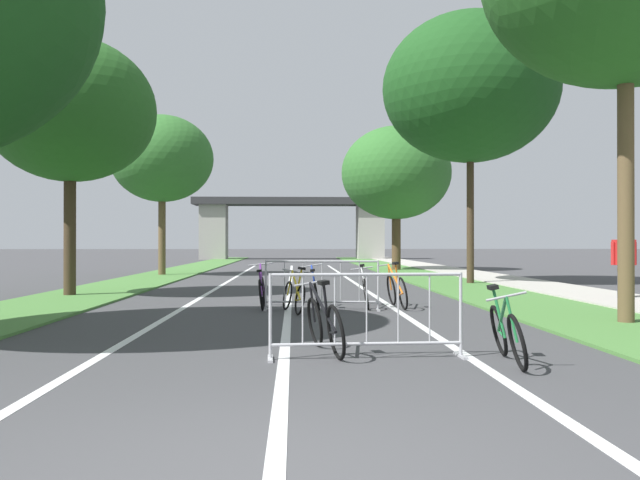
{
  "coord_description": "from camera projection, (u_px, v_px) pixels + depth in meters",
  "views": [
    {
      "loc": [
        0.12,
        -3.84,
        1.42
      ],
      "look_at": [
        0.82,
        13.68,
        1.5
      ],
      "focal_mm": 36.81,
      "sensor_mm": 36.0,
      "label": 1
    }
  ],
  "objects": [
    {
      "name": "grass_verge_left",
      "position": [
        171.0,
        273.0,
        29.85
      ],
      "size": [
        2.63,
        64.2,
        0.05
      ],
      "primitive_type": "cube",
      "color": "#477A38",
      "rests_on": "ground"
    },
    {
      "name": "grass_verge_right",
      "position": [
        409.0,
        273.0,
        30.29
      ],
      "size": [
        2.63,
        64.2,
        0.05
      ],
      "primitive_type": "cube",
      "color": "#477A38",
      "rests_on": "ground"
    },
    {
      "name": "sidewalk_path_right",
      "position": [
        463.0,
        273.0,
        30.39
      ],
      "size": [
        2.35,
        64.2,
        0.08
      ],
      "primitive_type": "cube",
      "color": "#ADA89E",
      "rests_on": "ground"
    },
    {
      "name": "lane_stripe_center",
      "position": [
        290.0,
        284.0,
        22.38
      ],
      "size": [
        0.14,
        37.14,
        0.01
      ],
      "primitive_type": "cube",
      "color": "silver",
      "rests_on": "ground"
    },
    {
      "name": "lane_stripe_right_lane",
      "position": [
        357.0,
        284.0,
        22.47
      ],
      "size": [
        0.14,
        37.14,
        0.01
      ],
      "primitive_type": "cube",
      "color": "silver",
      "rests_on": "ground"
    },
    {
      "name": "lane_stripe_left_lane",
      "position": [
        223.0,
        284.0,
        22.29
      ],
      "size": [
        0.14,
        37.14,
        0.01
      ],
      "primitive_type": "cube",
      "color": "silver",
      "rests_on": "ground"
    },
    {
      "name": "overpass_bridge",
      "position": [
        292.0,
        220.0,
        56.85
      ],
      "size": [
        17.02,
        3.31,
        5.31
      ],
      "color": "#2D2D30",
      "rests_on": "ground"
    },
    {
      "name": "tree_left_pine_near",
      "position": [
        70.0,
        110.0,
        17.3
      ],
      "size": [
        4.47,
        4.47,
        6.84
      ],
      "color": "#3D2D1E",
      "rests_on": "ground"
    },
    {
      "name": "tree_left_maple_mid",
      "position": [
        162.0,
        159.0,
        28.39
      ],
      "size": [
        4.43,
        4.43,
        6.96
      ],
      "color": "brown",
      "rests_on": "ground"
    },
    {
      "name": "tree_right_cypress_far",
      "position": [
        470.0,
        88.0,
        22.43
      ],
      "size": [
        5.99,
        5.99,
        9.27
      ],
      "color": "#3D2D1E",
      "rests_on": "ground"
    },
    {
      "name": "tree_right_oak_mid",
      "position": [
        396.0,
        173.0,
        33.59
      ],
      "size": [
        5.62,
        5.62,
        7.41
      ],
      "color": "#4C3823",
      "rests_on": "ground"
    },
    {
      "name": "crowd_barrier_nearest",
      "position": [
        367.0,
        316.0,
        8.03
      ],
      "size": [
        2.44,
        0.55,
        1.05
      ],
      "rotation": [
        0.0,
        0.0,
        0.04
      ],
      "color": "#ADADB2",
      "rests_on": "ground"
    },
    {
      "name": "crowd_barrier_second",
      "position": [
        322.0,
        286.0,
        13.75
      ],
      "size": [
        2.44,
        0.58,
        1.05
      ],
      "rotation": [
        0.0,
        0.0,
        -0.06
      ],
      "color": "#ADADB2",
      "rests_on": "ground"
    },
    {
      "name": "bicycle_purple_0",
      "position": [
        262.0,
        292.0,
        14.1
      ],
      "size": [
        0.53,
        1.62,
        0.99
      ],
      "rotation": [
        0.0,
        0.0,
        -0.0
      ],
      "color": "black",
      "rests_on": "ground"
    },
    {
      "name": "bicycle_blue_1",
      "position": [
        316.0,
        292.0,
        14.26
      ],
      "size": [
        0.51,
        1.65,
        0.96
      ],
      "rotation": [
        0.0,
        0.0,
        -0.01
      ],
      "color": "black",
      "rests_on": "ground"
    },
    {
      "name": "bicycle_black_2",
      "position": [
        324.0,
        324.0,
        8.41
      ],
      "size": [
        0.64,
        1.73,
        0.96
      ],
      "rotation": [
        0.0,
        0.0,
        0.21
      ],
      "color": "black",
      "rests_on": "ground"
    },
    {
      "name": "bicycle_orange_3",
      "position": [
        397.0,
        290.0,
        14.32
      ],
      "size": [
        0.5,
        1.76,
        1.01
      ],
      "rotation": [
        0.0,
        0.0,
        0.08
      ],
      "color": "black",
      "rests_on": "ground"
    },
    {
      "name": "bicycle_yellow_4",
      "position": [
        294.0,
        295.0,
        13.3
      ],
      "size": [
        0.54,
        1.66,
        0.94
      ],
      "rotation": [
        0.0,
        0.0,
        0.24
      ],
      "color": "black",
      "rests_on": "ground"
    },
    {
      "name": "bicycle_white_5",
      "position": [
        365.0,
        291.0,
        14.36
      ],
      "size": [
        0.51,
        1.76,
        0.97
      ],
      "rotation": [
        0.0,
        0.0,
        -0.08
      ],
      "color": "black",
      "rests_on": "ground"
    },
    {
      "name": "bicycle_green_6",
      "position": [
        507.0,
        333.0,
        7.68
      ],
      "size": [
        0.55,
        1.64,
        0.91
      ],
      "rotation": [
        0.0,
        0.0,
        3.04
      ],
      "color": "black",
      "rests_on": "ground"
    },
    {
      "name": "pedestrian_in_red_jacket",
      "position": [
        624.0,
        257.0,
        16.02
      ],
      "size": [
        0.64,
        0.29,
        1.77
      ],
      "rotation": [
        0.0,
        0.0,
        0.0
      ],
      "color": "navy",
      "rests_on": "ground"
    }
  ]
}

